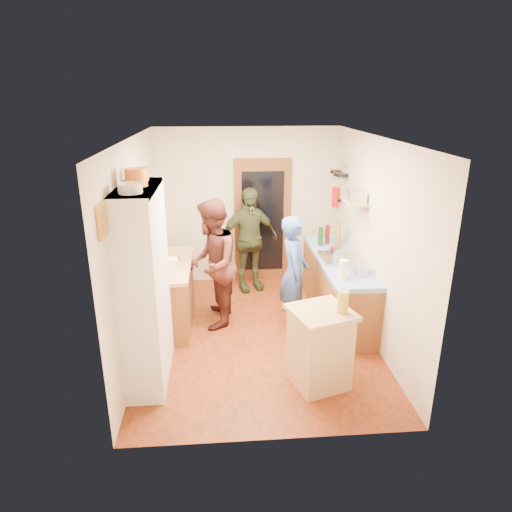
{
  "coord_description": "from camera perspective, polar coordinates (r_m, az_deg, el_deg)",
  "views": [
    {
      "loc": [
        -0.46,
        -5.45,
        3.09
      ],
      "look_at": [
        -0.01,
        0.15,
        1.08
      ],
      "focal_mm": 32.0,
      "sensor_mm": 36.0,
      "label": 1
    }
  ],
  "objects": [
    {
      "name": "ext_bracket",
      "position": [
        7.59,
        10.31,
        6.86
      ],
      "size": [
        0.06,
        0.1,
        0.04
      ],
      "primitive_type": "cube",
      "color": "black",
      "rests_on": "wall_right"
    },
    {
      "name": "pan_hang_b",
      "position": [
        7.34,
        10.28,
        10.03
      ],
      "size": [
        0.16,
        0.16,
        0.05
      ],
      "primitive_type": "cylinder",
      "color": "black",
      "rests_on": "pan_rail"
    },
    {
      "name": "bottle_b",
      "position": [
        7.12,
        8.92,
        2.72
      ],
      "size": [
        0.09,
        0.09,
        0.29
      ],
      "primitive_type": "cylinder",
      "rotation": [
        0.0,
        0.0,
        0.31
      ],
      "color": "#591419",
      "rests_on": "right_counter_top"
    },
    {
      "name": "plate_stack",
      "position": [
        4.5,
        -15.46,
        8.17
      ],
      "size": [
        0.23,
        0.23,
        0.09
      ],
      "primitive_type": "cylinder",
      "color": "white",
      "rests_on": "hutch_top_shelf"
    },
    {
      "name": "hutch_top_shelf",
      "position": [
        4.82,
        -14.73,
        8.14
      ],
      "size": [
        0.4,
        1.14,
        0.04
      ],
      "primitive_type": "cube",
      "color": "white",
      "rests_on": "hutch_body"
    },
    {
      "name": "wall_left",
      "position": [
        5.83,
        -14.76,
        1.13
      ],
      "size": [
        0.02,
        4.0,
        2.6
      ],
      "primitive_type": "cube",
      "color": "beige",
      "rests_on": "ground"
    },
    {
      "name": "kettle",
      "position": [
        6.2,
        -11.66,
        -0.61
      ],
      "size": [
        0.18,
        0.18,
        0.17
      ],
      "primitive_type": "cylinder",
      "rotation": [
        0.0,
        0.0,
        -0.19
      ],
      "color": "white",
      "rests_on": "left_counter_top"
    },
    {
      "name": "left_counter_top",
      "position": [
        6.35,
        -11.02,
        -1.13
      ],
      "size": [
        0.64,
        1.44,
        0.05
      ],
      "primitive_type": "cube",
      "color": "tan",
      "rests_on": "left_counter_base"
    },
    {
      "name": "bottle_c",
      "position": [
        7.03,
        10.18,
        2.68
      ],
      "size": [
        0.1,
        0.1,
        0.35
      ],
      "primitive_type": "cylinder",
      "rotation": [
        0.0,
        0.0,
        0.15
      ],
      "color": "olive",
      "rests_on": "right_counter_top"
    },
    {
      "name": "person_hob",
      "position": [
        6.21,
        5.03,
        -2.16
      ],
      "size": [
        0.42,
        0.6,
        1.58
      ],
      "primitive_type": "imported",
      "rotation": [
        0.0,
        0.0,
        1.49
      ],
      "color": "#31519A",
      "rests_on": "ground"
    },
    {
      "name": "person_back",
      "position": [
        7.39,
        -0.83,
        2.05
      ],
      "size": [
        1.08,
        0.7,
        1.71
      ],
      "primitive_type": "imported",
      "rotation": [
        0.0,
        0.0,
        0.31
      ],
      "color": "#333A22",
      "rests_on": "ground"
    },
    {
      "name": "mixing_bowl",
      "position": [
        6.01,
        12.75,
        -1.72
      ],
      "size": [
        0.3,
        0.3,
        0.1
      ],
      "primitive_type": "cylinder",
      "rotation": [
        0.0,
        0.0,
        0.19
      ],
      "color": "silver",
      "rests_on": "right_counter_top"
    },
    {
      "name": "pan_rail",
      "position": [
        7.31,
        10.86,
        11.14
      ],
      "size": [
        0.02,
        0.65,
        0.02
      ],
      "primitive_type": "cylinder",
      "rotation": [
        1.57,
        0.0,
        0.0
      ],
      "color": "silver",
      "rests_on": "wall_right"
    },
    {
      "name": "ceiling",
      "position": [
        5.49,
        0.21,
        14.65
      ],
      "size": [
        3.0,
        4.0,
        0.02
      ],
      "primitive_type": "cube",
      "color": "silver",
      "rests_on": "ground"
    },
    {
      "name": "radio",
      "position": [
        6.32,
        12.43,
        7.33
      ],
      "size": [
        0.24,
        0.31,
        0.15
      ],
      "primitive_type": "cube",
      "rotation": [
        0.0,
        0.0,
        -0.06
      ],
      "color": "silver",
      "rests_on": "wall_shelf"
    },
    {
      "name": "wall_back",
      "position": [
        7.69,
        -1.07,
        6.2
      ],
      "size": [
        3.0,
        0.02,
        2.6
      ],
      "primitive_type": "cube",
      "color": "beige",
      "rests_on": "ground"
    },
    {
      "name": "oil_jar",
      "position": [
        4.89,
        10.79,
        -5.64
      ],
      "size": [
        0.15,
        0.15,
        0.24
      ],
      "primitive_type": "cylinder",
      "rotation": [
        0.0,
        0.0,
        0.31
      ],
      "color": "#AD9E2D",
      "rests_on": "island_top"
    },
    {
      "name": "right_counter_base",
      "position": [
        6.73,
        10.08,
        -4.03
      ],
      "size": [
        0.6,
        2.2,
        0.84
      ],
      "primitive_type": "cube",
      "color": "brown",
      "rests_on": "ground"
    },
    {
      "name": "door_frame",
      "position": [
        7.73,
        0.82,
        4.36
      ],
      "size": [
        0.95,
        0.06,
        2.1
      ],
      "primitive_type": "cube",
      "color": "brown",
      "rests_on": "ground"
    },
    {
      "name": "person_left",
      "position": [
        6.27,
        -5.17,
        -0.9
      ],
      "size": [
        0.75,
        0.93,
        1.79
      ],
      "primitive_type": "imported",
      "rotation": [
        0.0,
        0.0,
        -1.66
      ],
      "color": "#461F1A",
      "rests_on": "ground"
    },
    {
      "name": "cutting_board",
      "position": [
        4.96,
        7.38,
        -6.77
      ],
      "size": [
        0.42,
        0.37,
        0.02
      ],
      "primitive_type": "cube",
      "rotation": [
        0.0,
        0.0,
        0.31
      ],
      "color": "white",
      "rests_on": "island_top"
    },
    {
      "name": "island_base",
      "position": [
        5.17,
        7.92,
        -11.51
      ],
      "size": [
        0.69,
        0.69,
        0.86
      ],
      "primitive_type": "cube",
      "rotation": [
        0.0,
        0.0,
        0.31
      ],
      "color": "tan",
      "rests_on": "ground"
    },
    {
      "name": "orange_pot_a",
      "position": [
        4.83,
        -14.78,
        9.49
      ],
      "size": [
        0.22,
        0.22,
        0.18
      ],
      "primitive_type": "cylinder",
      "color": "orange",
      "rests_on": "hutch_top_shelf"
    },
    {
      "name": "orange_pot_b",
      "position": [
        5.12,
        -14.21,
        9.89
      ],
      "size": [
        0.16,
        0.16,
        0.14
      ],
      "primitive_type": "cylinder",
      "color": "orange",
      "rests_on": "hutch_top_shelf"
    },
    {
      "name": "door_glass",
      "position": [
        7.7,
        0.84,
        4.29
      ],
      "size": [
        0.7,
        0.02,
        1.7
      ],
      "primitive_type": "cube",
      "color": "black",
      "rests_on": "door_frame"
    },
    {
      "name": "left_counter_base",
      "position": [
        6.52,
        -10.76,
        -4.83
      ],
      "size": [
        0.6,
        1.4,
        0.85
      ],
      "primitive_type": "cube",
      "color": "brown",
      "rests_on": "ground"
    },
    {
      "name": "wall_front",
      "position": [
        3.91,
        2.67,
        -7.61
      ],
      "size": [
        3.0,
        0.02,
        2.6
      ],
      "primitive_type": "cube",
      "color": "beige",
      "rests_on": "ground"
    },
    {
      "name": "hob",
      "position": [
        6.47,
        10.52,
        -0.26
      ],
      "size": [
        0.55,
        0.58,
        0.04
      ],
      "primitive_type": "cube",
      "color": "silver",
      "rests_on": "right_counter_top"
    },
    {
      "name": "orange_bowl",
      "position": [
        6.4,
        -10.27,
        -0.28
      ],
      "size": [
        0.2,
        0.2,
        0.09
      ],
      "primitive_type": "cylinder",
      "rotation": [
        0.0,
        0.0,
        0.04
      ],
      "color": "orange",
      "rests_on": "left_counter_top"
    },
    {
      "name": "paper_towel",
      "position": [
        5.78,
        10.86,
        -1.67
      ],
      "size": [
        0.12,
        0.12,
        0.25
      ],
      "primitive_type": "cylinder",
      "rotation": [
        0.0,
        0.0,
        0.06
      ],
      "color": "white",
      "rests_on": "right_counter_top"
    },
    {
      "name": "wall_right",
      "position": [
        6.07,
        14.56,
        1.86
      ],
      "size": [
        0.02,
        4.0,
        2.6
      ],
      "primitive_type": "cube",
      "color": "beige",
      "rests_on": "ground"
    },
    {
      "name": "picture_frame",
      "position": [
        4.17,
        -18.69,
        4.17
      ],
      "size": [
        0.03,
        0.25,
        0.3
      ],
      "primitive_type": "cube",
      "color": "gold",
      "rests_on": "wall_left"
    },
    {
      "name": "island_top",
      "position": [
        4.95,
        8.16,
        -7.0
      ],
      "size": [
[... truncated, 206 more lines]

